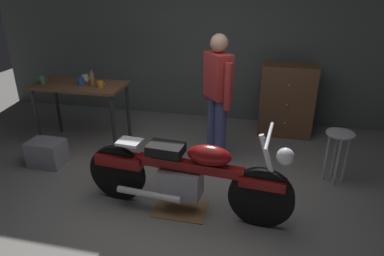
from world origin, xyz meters
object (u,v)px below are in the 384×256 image
shop_stool (339,144)px  mug_blue_enamel (81,81)px  motorcycle (186,174)px  mug_white_ceramic (85,78)px  mug_orange_travel (100,84)px  storage_bin (47,153)px  person_standing (218,94)px  mug_green_speckled (42,80)px  bottle (92,79)px  wooden_dresser (287,100)px

shop_stool → mug_blue_enamel: bearing=174.8°
shop_stool → mug_blue_enamel: (-3.41, 0.31, 0.45)m
motorcycle → mug_white_ceramic: 2.43m
mug_orange_travel → mug_white_ceramic: 0.45m
motorcycle → storage_bin: size_ratio=4.97×
person_standing → mug_green_speckled: bearing=52.1°
mug_orange_travel → bottle: 0.18m
wooden_dresser → mug_green_speckled: 3.59m
storage_bin → mug_white_ceramic: bearing=80.5°
shop_stool → mug_blue_enamel: 3.46m
shop_stool → mug_orange_travel: mug_orange_travel is taller
motorcycle → shop_stool: (1.59, 0.97, 0.05)m
person_standing → shop_stool: size_ratio=2.61×
motorcycle → bottle: size_ratio=9.08×
mug_blue_enamel → mug_white_ceramic: size_ratio=1.02×
motorcycle → mug_blue_enamel: bearing=149.4°
shop_stool → mug_white_ceramic: mug_white_ceramic is taller
mug_green_speckled → bottle: size_ratio=0.47×
motorcycle → mug_green_speckled: size_ratio=19.15×
shop_stool → storage_bin: bearing=-173.5°
bottle → shop_stool: bearing=-5.5°
mug_blue_enamel → bottle: bottle is taller
wooden_dresser → storage_bin: (-3.04, -1.74, -0.38)m
shop_stool → bottle: size_ratio=2.66×
mug_blue_enamel → mug_green_speckled: (-0.55, -0.08, 0.01)m
mug_orange_travel → person_standing: bearing=0.2°
mug_green_speckled → mug_orange_travel: bearing=0.5°
motorcycle → storage_bin: motorcycle is taller
storage_bin → motorcycle: bearing=-15.6°
motorcycle → bottle: 2.16m
wooden_dresser → mug_blue_enamel: size_ratio=9.00×
shop_stool → mug_green_speckled: bearing=176.6°
shop_stool → wooden_dresser: (-0.56, 1.33, 0.05)m
motorcycle → mug_green_speckled: mug_green_speckled is taller
mug_orange_travel → mug_green_speckled: 0.88m
person_standing → motorcycle: bearing=136.5°
mug_green_speckled → mug_blue_enamel: bearing=8.0°
shop_stool → storage_bin: shop_stool is taller
bottle → mug_orange_travel: bearing=-24.5°
shop_stool → mug_white_ceramic: size_ratio=5.35×
person_standing → wooden_dresser: (0.91, 1.09, -0.38)m
motorcycle → mug_orange_travel: motorcycle is taller
shop_stool → mug_orange_travel: size_ratio=5.56×
shop_stool → mug_green_speckled: mug_green_speckled is taller
shop_stool → mug_green_speckled: size_ratio=5.60×
wooden_dresser → storage_bin: size_ratio=2.50×
shop_stool → mug_blue_enamel: size_ratio=5.23×
mug_green_speckled → wooden_dresser: bearing=17.9°
mug_blue_enamel → mug_green_speckled: mug_green_speckled is taller
person_standing → mug_orange_travel: size_ratio=14.51×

